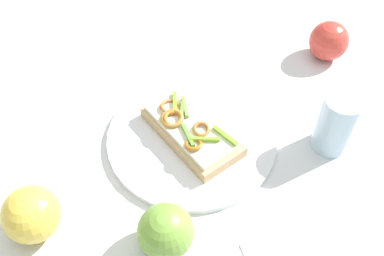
{
  "coord_description": "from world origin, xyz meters",
  "views": [
    {
      "loc": [
        -0.12,
        0.46,
        0.6
      ],
      "look_at": [
        0.0,
        0.0,
        0.03
      ],
      "focal_mm": 41.11,
      "sensor_mm": 36.0,
      "label": 1
    }
  ],
  "objects_px": {
    "plate": "(192,138)",
    "apple_0": "(32,214)",
    "sandwich": "(191,129)",
    "apple_1": "(166,231)",
    "drinking_glass": "(336,123)",
    "apple_2": "(329,41)"
  },
  "relations": [
    {
      "from": "plate",
      "to": "apple_0",
      "type": "bearing_deg",
      "value": 50.68
    },
    {
      "from": "sandwich",
      "to": "apple_1",
      "type": "distance_m",
      "value": 0.2
    },
    {
      "from": "plate",
      "to": "apple_1",
      "type": "height_order",
      "value": "apple_1"
    },
    {
      "from": "plate",
      "to": "drinking_glass",
      "type": "bearing_deg",
      "value": -168.11
    },
    {
      "from": "sandwich",
      "to": "apple_2",
      "type": "distance_m",
      "value": 0.35
    },
    {
      "from": "plate",
      "to": "sandwich",
      "type": "distance_m",
      "value": 0.02
    },
    {
      "from": "plate",
      "to": "apple_2",
      "type": "xyz_separation_m",
      "value": [
        -0.21,
        -0.28,
        0.03
      ]
    },
    {
      "from": "plate",
      "to": "sandwich",
      "type": "xyz_separation_m",
      "value": [
        0.0,
        0.0,
        0.02
      ]
    },
    {
      "from": "apple_1",
      "to": "drinking_glass",
      "type": "height_order",
      "value": "drinking_glass"
    },
    {
      "from": "apple_0",
      "to": "drinking_glass",
      "type": "bearing_deg",
      "value": -146.84
    },
    {
      "from": "plate",
      "to": "drinking_glass",
      "type": "distance_m",
      "value": 0.24
    },
    {
      "from": "sandwich",
      "to": "apple_1",
      "type": "xyz_separation_m",
      "value": [
        -0.01,
        0.2,
        0.01
      ]
    },
    {
      "from": "sandwich",
      "to": "apple_0",
      "type": "relative_size",
      "value": 2.35
    },
    {
      "from": "apple_0",
      "to": "apple_1",
      "type": "height_order",
      "value": "apple_0"
    },
    {
      "from": "plate",
      "to": "drinking_glass",
      "type": "height_order",
      "value": "drinking_glass"
    },
    {
      "from": "apple_1",
      "to": "apple_2",
      "type": "bearing_deg",
      "value": -112.53
    },
    {
      "from": "sandwich",
      "to": "apple_0",
      "type": "height_order",
      "value": "apple_0"
    },
    {
      "from": "apple_1",
      "to": "apple_2",
      "type": "relative_size",
      "value": 1.03
    },
    {
      "from": "apple_0",
      "to": "apple_1",
      "type": "xyz_separation_m",
      "value": [
        -0.19,
        -0.02,
        -0.0
      ]
    },
    {
      "from": "plate",
      "to": "apple_2",
      "type": "bearing_deg",
      "value": -126.9
    },
    {
      "from": "sandwich",
      "to": "apple_2",
      "type": "height_order",
      "value": "apple_2"
    },
    {
      "from": "apple_0",
      "to": "apple_2",
      "type": "xyz_separation_m",
      "value": [
        -0.39,
        -0.5,
        -0.0
      ]
    }
  ]
}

